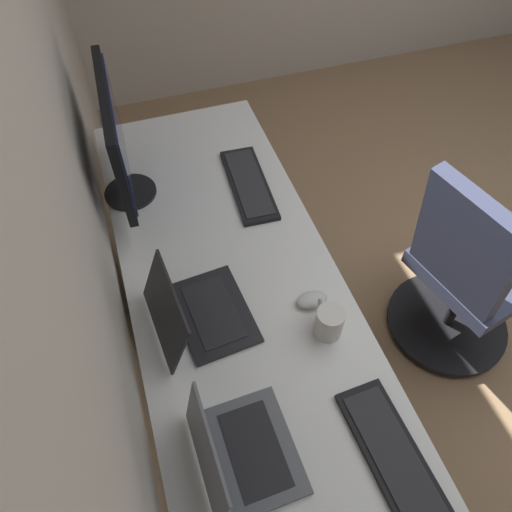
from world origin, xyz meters
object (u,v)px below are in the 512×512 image
Objects in this scene: monitor_primary at (116,139)px; office_chair at (464,278)px; keyboard_spare at (395,459)px; coffee_mug at (329,322)px; drawer_pedestal at (224,316)px; laptop_left at (195,312)px; keyboard_main at (249,184)px; mouse_main at (312,300)px; laptop_leftmost at (236,452)px.

office_chair is at bearing -117.26° from monitor_primary.
coffee_mug reaches higher than keyboard_spare.
laptop_left reaches higher than drawer_pedestal.
coffee_mug is (-0.70, -0.03, 0.04)m from keyboard_main.
laptop_left is 0.70m from keyboard_spare.
laptop_left is 0.38m from mouse_main.
laptop_left reaches higher than coffee_mug.
office_chair is at bearing -50.05° from keyboard_spare.
laptop_leftmost is at bearing -179.93° from laptop_left.
drawer_pedestal is 5.48× the size of coffee_mug.
drawer_pedestal is 6.68× the size of mouse_main.
keyboard_main reaches higher than drawer_pedestal.
laptop_left is (-0.22, 0.13, 0.43)m from drawer_pedestal.
office_chair reaches higher than mouse_main.
keyboard_main is 0.70m from coffee_mug.
coffee_mug is at bearing -148.96° from monitor_primary.
office_chair is at bearing -75.90° from coffee_mug.
coffee_mug is (-0.80, -0.48, -0.21)m from monitor_primary.
mouse_main is (0.39, -0.37, -0.03)m from laptop_leftmost.
office_chair is (0.02, -1.10, -0.32)m from laptop_left.
keyboard_main is at bearing 2.46° from keyboard_spare.
drawer_pedestal is at bearing -11.17° from laptop_leftmost.
office_chair reaches higher than drawer_pedestal.
laptop_leftmost reaches higher than coffee_mug.
keyboard_spare is (-1.11, -0.05, 0.00)m from keyboard_main.
coffee_mug is at bearing 104.10° from office_chair.
monitor_primary is 0.59× the size of office_chair.
office_chair reaches higher than keyboard_main.
monitor_primary is at bearing 76.85° from keyboard_main.
mouse_main is (0.52, 0.02, 0.01)m from keyboard_spare.
laptop_leftmost reaches higher than keyboard_main.
office_chair is (0.18, -0.72, -0.33)m from coffee_mug.
laptop_leftmost is 0.47m from coffee_mug.
drawer_pedestal is 0.72× the size of office_chair.
laptop_leftmost reaches higher than mouse_main.
laptop_left is at bearing 90.88° from office_chair.
keyboard_main is at bearing -34.03° from drawer_pedestal.
keyboard_main and keyboard_spare have the same top height.
office_chair is at bearing -84.55° from mouse_main.
drawer_pedestal is 1.21× the size of monitor_primary.
drawer_pedestal is at bearing 78.46° from office_chair.
laptop_leftmost is at bearing 112.63° from office_chair.
mouse_main is 0.12m from coffee_mug.
monitor_primary reaches higher than laptop_left.
laptop_leftmost is at bearing 71.01° from keyboard_spare.
laptop_left is at bearing 147.10° from keyboard_main.
coffee_mug is at bearing 1.81° from keyboard_spare.
office_chair is (0.59, -0.71, -0.28)m from keyboard_spare.
drawer_pedestal is 2.28× the size of laptop_leftmost.
monitor_primary is at bearing 22.21° from keyboard_spare.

